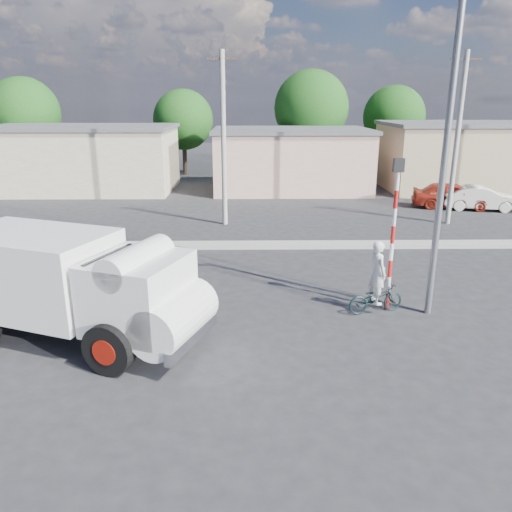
{
  "coord_description": "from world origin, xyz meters",
  "views": [
    {
      "loc": [
        -0.82,
        -11.91,
        5.86
      ],
      "look_at": [
        -0.61,
        2.59,
        1.3
      ],
      "focal_mm": 35.0,
      "sensor_mm": 36.0,
      "label": 1
    }
  ],
  "objects_px": {
    "cyclist": "(377,282)",
    "traffic_pole": "(394,223)",
    "truck": "(76,284)",
    "streetlight": "(441,136)",
    "bicycle": "(376,298)",
    "car_red": "(452,195)",
    "car_cream": "(481,198)"
  },
  "relations": [
    {
      "from": "cyclist",
      "to": "traffic_pole",
      "type": "height_order",
      "value": "traffic_pole"
    },
    {
      "from": "bicycle",
      "to": "traffic_pole",
      "type": "xyz_separation_m",
      "value": [
        0.41,
        0.23,
        2.16
      ]
    },
    {
      "from": "truck",
      "to": "car_red",
      "type": "height_order",
      "value": "truck"
    },
    {
      "from": "truck",
      "to": "car_red",
      "type": "xyz_separation_m",
      "value": [
        15.67,
        15.96,
        -0.77
      ]
    },
    {
      "from": "car_cream",
      "to": "traffic_pole",
      "type": "height_order",
      "value": "traffic_pole"
    },
    {
      "from": "truck",
      "to": "bicycle",
      "type": "bearing_deg",
      "value": 32.33
    },
    {
      "from": "truck",
      "to": "traffic_pole",
      "type": "relative_size",
      "value": 1.6
    },
    {
      "from": "bicycle",
      "to": "streetlight",
      "type": "height_order",
      "value": "streetlight"
    },
    {
      "from": "car_red",
      "to": "traffic_pole",
      "type": "relative_size",
      "value": 0.99
    },
    {
      "from": "cyclist",
      "to": "car_cream",
      "type": "height_order",
      "value": "cyclist"
    },
    {
      "from": "truck",
      "to": "bicycle",
      "type": "distance_m",
      "value": 8.12
    },
    {
      "from": "car_red",
      "to": "traffic_pole",
      "type": "bearing_deg",
      "value": 166.9
    },
    {
      "from": "car_cream",
      "to": "streetlight",
      "type": "distance_m",
      "value": 16.57
    },
    {
      "from": "cyclist",
      "to": "car_red",
      "type": "height_order",
      "value": "cyclist"
    },
    {
      "from": "truck",
      "to": "car_red",
      "type": "bearing_deg",
      "value": 66.42
    },
    {
      "from": "cyclist",
      "to": "streetlight",
      "type": "bearing_deg",
      "value": -107.98
    },
    {
      "from": "truck",
      "to": "bicycle",
      "type": "height_order",
      "value": "truck"
    },
    {
      "from": "car_red",
      "to": "streetlight",
      "type": "relative_size",
      "value": 0.48
    },
    {
      "from": "bicycle",
      "to": "car_red",
      "type": "height_order",
      "value": "car_red"
    },
    {
      "from": "truck",
      "to": "cyclist",
      "type": "relative_size",
      "value": 3.81
    },
    {
      "from": "car_cream",
      "to": "cyclist",
      "type": "bearing_deg",
      "value": 158.37
    },
    {
      "from": "car_cream",
      "to": "car_red",
      "type": "xyz_separation_m",
      "value": [
        -1.43,
        0.5,
        0.08
      ]
    },
    {
      "from": "truck",
      "to": "bicycle",
      "type": "relative_size",
      "value": 4.19
    },
    {
      "from": "cyclist",
      "to": "car_cream",
      "type": "distance_m",
      "value": 16.65
    },
    {
      "from": "truck",
      "to": "streetlight",
      "type": "xyz_separation_m",
      "value": [
        9.24,
        1.53,
        3.46
      ]
    },
    {
      "from": "truck",
      "to": "cyclist",
      "type": "distance_m",
      "value": 8.07
    },
    {
      "from": "streetlight",
      "to": "car_red",
      "type": "bearing_deg",
      "value": 65.97
    },
    {
      "from": "truck",
      "to": "car_red",
      "type": "relative_size",
      "value": 1.62
    },
    {
      "from": "bicycle",
      "to": "traffic_pole",
      "type": "relative_size",
      "value": 0.38
    },
    {
      "from": "traffic_pole",
      "to": "bicycle",
      "type": "bearing_deg",
      "value": -150.42
    },
    {
      "from": "cyclist",
      "to": "traffic_pole",
      "type": "distance_m",
      "value": 1.74
    },
    {
      "from": "cyclist",
      "to": "traffic_pole",
      "type": "bearing_deg",
      "value": -75.45
    }
  ]
}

